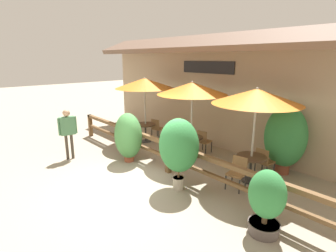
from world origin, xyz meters
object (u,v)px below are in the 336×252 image
object	(u,v)px
patio_umbrella_middle	(192,88)
chair_far_streetside	(237,171)
dining_table_far	(251,161)
potted_plant_small_flowering	(128,136)
chair_near_wallside	(157,128)
pedestrian	(68,128)
patio_umbrella_far	(257,96)
dining_table_middle	(191,141)
potted_plant_corner_fern	(179,146)
chair_near_streetside	(132,133)
chair_middle_wallside	(203,141)
chair_middle_streetside	(177,149)
patio_umbrella_near	(145,83)
dining_table_near	(146,128)
chair_far_wallside	(264,161)
potted_plant_broad_leaf	(266,200)
potted_plant_tall_tropical	(285,138)

from	to	relation	value
patio_umbrella_middle	chair_far_streetside	xyz separation A→B (m)	(2.32, -0.70, -1.91)
dining_table_far	potted_plant_small_flowering	distance (m)	3.88
chair_near_wallside	pedestrian	size ratio (longest dim) A/B	0.50
patio_umbrella_far	chair_far_streetside	xyz separation A→B (m)	(-0.03, -0.60, -1.91)
dining_table_middle	potted_plant_corner_fern	xyz separation A→B (m)	(1.33, -1.88, 0.59)
patio_umbrella_middle	potted_plant_corner_fern	xyz separation A→B (m)	(1.33, -1.88, -1.20)
chair_near_streetside	chair_middle_wallside	bearing A→B (deg)	14.62
chair_near_streetside	chair_middle_streetside	xyz separation A→B (m)	(2.47, 0.07, 0.00)
patio_umbrella_near	chair_middle_streetside	xyz separation A→B (m)	(2.44, -0.56, -1.91)
dining_table_near	chair_far_streetside	xyz separation A→B (m)	(4.78, -0.61, -0.12)
chair_near_streetside	chair_far_wallside	bearing A→B (deg)	-0.36
patio_umbrella_far	dining_table_near	bearing A→B (deg)	179.81
chair_near_streetside	potted_plant_broad_leaf	size ratio (longest dim) A/B	0.64
dining_table_middle	potted_plant_tall_tropical	distance (m)	2.94
chair_middle_wallside	chair_far_streetside	xyz separation A→B (m)	(2.32, -1.35, 0.00)
dining_table_far	patio_umbrella_near	bearing A→B (deg)	179.81
dining_table_middle	potted_plant_broad_leaf	xyz separation A→B (m)	(3.75, -1.90, 0.13)
chair_middle_wallside	dining_table_near	bearing A→B (deg)	9.84
dining_table_middle	pedestrian	distance (m)	4.15
chair_near_streetside	chair_far_wallside	world-z (taller)	same
potted_plant_corner_fern	chair_near_streetside	bearing A→B (deg)	163.08
patio_umbrella_middle	chair_far_streetside	size ratio (longest dim) A/B	3.09
potted_plant_tall_tropical	patio_umbrella_middle	bearing A→B (deg)	-157.48
chair_middle_wallside	pedestrian	distance (m)	4.68
dining_table_middle	potted_plant_small_flowering	bearing A→B (deg)	-122.87
patio_umbrella_near	chair_far_wallside	world-z (taller)	patio_umbrella_near
chair_far_wallside	pedestrian	bearing A→B (deg)	39.68
patio_umbrella_near	potted_plant_broad_leaf	world-z (taller)	patio_umbrella_near
patio_umbrella_near	chair_middle_streetside	world-z (taller)	patio_umbrella_near
patio_umbrella_far	potted_plant_tall_tropical	bearing A→B (deg)	74.83
dining_table_near	potted_plant_corner_fern	xyz separation A→B (m)	(3.79, -1.79, 0.59)
patio_umbrella_middle	potted_plant_tall_tropical	size ratio (longest dim) A/B	1.28
dining_table_far	chair_far_streetside	size ratio (longest dim) A/B	0.94
patio_umbrella_near	potted_plant_corner_fern	size ratio (longest dim) A/B	1.38
chair_near_wallside	pedestrian	xyz separation A→B (m)	(-0.16, -3.70, 0.63)
dining_table_near	chair_near_wallside	xyz separation A→B (m)	(-0.04, 0.63, -0.12)
chair_near_streetside	chair_far_streetside	size ratio (longest dim) A/B	1.00
chair_near_wallside	patio_umbrella_middle	xyz separation A→B (m)	(2.49, -0.55, 1.91)
dining_table_far	chair_far_wallside	xyz separation A→B (m)	(0.06, 0.60, -0.12)
chair_near_streetside	potted_plant_small_flowering	size ratio (longest dim) A/B	0.52
chair_middle_wallside	patio_umbrella_near	bearing A→B (deg)	9.84
patio_umbrella_middle	chair_far_wallside	bearing A→B (deg)	11.57
chair_near_streetside	chair_far_wallside	distance (m)	5.04
chair_far_wallside	chair_middle_wallside	bearing A→B (deg)	0.30
patio_umbrella_near	potted_plant_corner_fern	bearing A→B (deg)	-25.34
dining_table_near	patio_umbrella_middle	xyz separation A→B (m)	(2.46, 0.09, 1.79)
chair_near_wallside	dining_table_middle	world-z (taller)	chair_near_wallside
dining_table_middle	pedestrian	xyz separation A→B (m)	(-2.66, -3.15, 0.51)
patio_umbrella_middle	chair_far_streetside	world-z (taller)	patio_umbrella_middle
patio_umbrella_middle	patio_umbrella_near	bearing A→B (deg)	-178.00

